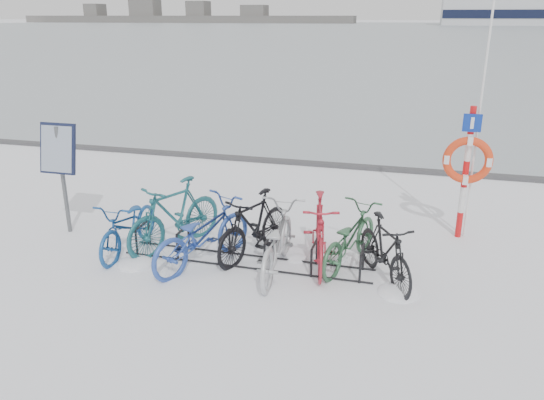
# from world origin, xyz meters

# --- Properties ---
(ground) EXTENTS (900.00, 900.00, 0.00)m
(ground) POSITION_xyz_m (0.00, 0.00, 0.00)
(ground) COLOR white
(ground) RESTS_ON ground
(ice_sheet) EXTENTS (400.00, 298.00, 0.02)m
(ice_sheet) POSITION_xyz_m (0.00, 155.00, 0.01)
(ice_sheet) COLOR #A4B0B9
(ice_sheet) RESTS_ON ground
(quay_edge) EXTENTS (400.00, 0.25, 0.10)m
(quay_edge) POSITION_xyz_m (0.00, 5.90, 0.05)
(quay_edge) COLOR #3F3F42
(quay_edge) RESTS_ON ground
(bike_rack) EXTENTS (4.00, 0.48, 0.46)m
(bike_rack) POSITION_xyz_m (0.00, 0.00, 0.18)
(bike_rack) COLOR black
(bike_rack) RESTS_ON ground
(info_board) EXTENTS (0.66, 0.25, 1.98)m
(info_board) POSITION_xyz_m (-3.48, 0.34, 1.42)
(info_board) COLOR #595B5E
(info_board) RESTS_ON ground
(lifebuoy_station) EXTENTS (0.81, 0.23, 4.18)m
(lifebuoy_station) POSITION_xyz_m (3.28, 1.91, 1.40)
(lifebuoy_station) COLOR red
(lifebuoy_station) RESTS_ON ground
(shoreline) EXTENTS (180.00, 12.00, 9.50)m
(shoreline) POSITION_xyz_m (-122.02, 260.00, 2.79)
(shoreline) COLOR #4D4D4D
(shoreline) RESTS_ON ground
(bike_0) EXTENTS (0.67, 1.82, 0.95)m
(bike_0) POSITION_xyz_m (-2.00, -0.05, 0.47)
(bike_0) COLOR navy
(bike_0) RESTS_ON ground
(bike_1) EXTENTS (1.31, 2.04, 1.19)m
(bike_1) POSITION_xyz_m (-1.33, 0.27, 0.60)
(bike_1) COLOR #1B555E
(bike_1) RESTS_ON ground
(bike_2) EXTENTS (1.46, 2.14, 1.06)m
(bike_2) POSITION_xyz_m (-0.65, -0.21, 0.53)
(bike_2) COLOR #2A4AA1
(bike_2) RESTS_ON ground
(bike_3) EXTENTS (1.11, 1.88, 1.09)m
(bike_3) POSITION_xyz_m (0.03, 0.29, 0.54)
(bike_3) COLOR black
(bike_3) RESTS_ON ground
(bike_4) EXTENTS (0.79, 2.01, 1.04)m
(bike_4) POSITION_xyz_m (0.52, -0.14, 0.52)
(bike_4) COLOR #ADB1B6
(bike_4) RESTS_ON ground
(bike_5) EXTENTS (0.91, 1.95, 1.13)m
(bike_5) POSITION_xyz_m (1.11, 0.26, 0.56)
(bike_5) COLOR #B02130
(bike_5) RESTS_ON ground
(bike_6) EXTENTS (1.14, 1.93, 0.96)m
(bike_6) POSITION_xyz_m (1.55, 0.38, 0.48)
(bike_6) COLOR #2D5B3A
(bike_6) RESTS_ON ground
(bike_7) EXTENTS (1.23, 1.67, 0.99)m
(bike_7) POSITION_xyz_m (2.13, -0.02, 0.50)
(bike_7) COLOR black
(bike_7) RESTS_ON ground
(snow_drifts) EXTENTS (4.60, 1.61, 0.21)m
(snow_drifts) POSITION_xyz_m (0.53, -0.09, 0.00)
(snow_drifts) COLOR white
(snow_drifts) RESTS_ON ground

